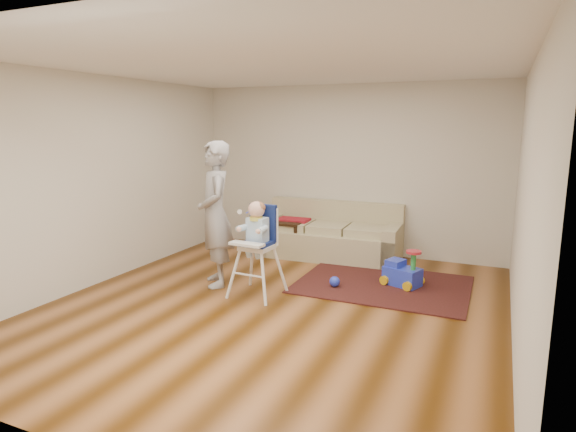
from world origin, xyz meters
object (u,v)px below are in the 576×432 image
at_px(side_table, 288,237).
at_px(toy_ball, 335,282).
at_px(ride_on_toy, 403,267).
at_px(adult, 215,214).
at_px(high_chair, 257,250).
at_px(sofa, 329,231).

bearing_deg(side_table, toy_ball, -46.04).
distance_m(ride_on_toy, adult, 2.51).
relative_size(ride_on_toy, high_chair, 0.42).
height_order(ride_on_toy, toy_ball, ride_on_toy).
height_order(side_table, adult, adult).
bearing_deg(adult, side_table, 133.17).
distance_m(sofa, toy_ball, 1.53).
distance_m(sofa, side_table, 0.70).
distance_m(toy_ball, adult, 1.76).
height_order(sofa, ride_on_toy, sofa).
relative_size(side_table, toy_ball, 4.11).
relative_size(sofa, ride_on_toy, 4.55).
distance_m(side_table, ride_on_toy, 2.18).
bearing_deg(ride_on_toy, side_table, 177.68).
relative_size(side_table, ride_on_toy, 1.13).
relative_size(sofa, high_chair, 1.89).
bearing_deg(ride_on_toy, sofa, 164.83).
distance_m(sofa, ride_on_toy, 1.66).
xyz_separation_m(sofa, adult, (-0.91, -1.87, 0.51)).
bearing_deg(adult, toy_ball, 69.05).
distance_m(ride_on_toy, high_chair, 1.91).
xyz_separation_m(side_table, high_chair, (0.44, -1.90, 0.29)).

